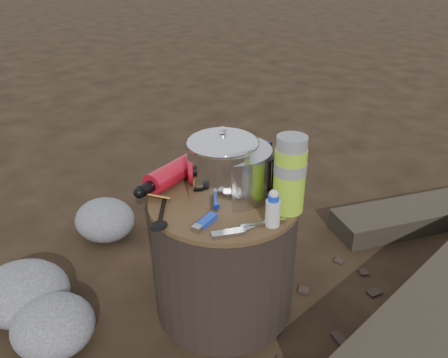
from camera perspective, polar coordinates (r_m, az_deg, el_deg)
The scene contains 16 objects.
ground at distance 1.61m, azimuth 0.00°, elevation -15.30°, with size 60.00×60.00×0.00m, color black.
stump at distance 1.48m, azimuth 0.00°, elevation -9.44°, with size 0.45×0.45×0.41m, color black.
rock_ring at distance 1.79m, azimuth -10.39°, elevation -6.69°, with size 0.49×1.07×0.21m, color slate, non-canonical shape.
log_small at distance 2.25m, azimuth 25.80°, elevation -3.41°, with size 0.19×1.06×0.09m, color #312B21.
foil_windscreen at distance 1.37m, azimuth 0.88°, elevation 1.00°, with size 0.24×0.24×0.15m, color silver.
camping_pot at distance 1.34m, azimuth -0.17°, elevation 1.75°, with size 0.21×0.21×0.21m, color white.
fuel_bottle at distance 1.46m, azimuth -6.11°, elevation 0.85°, with size 0.07×0.29×0.07m, color red, non-canonical shape.
thermos at distance 1.28m, azimuth 8.15°, elevation 0.51°, with size 0.09×0.09×0.22m, color #99D921.
travel_mug at distance 1.41m, azimuth 7.37°, elevation 0.56°, with size 0.07×0.07×0.10m, color black.
stuff_sack at distance 1.51m, azimuth 0.02°, elevation 2.81°, with size 0.15×0.13×0.11m, color gold.
food_pouch at distance 1.49m, azimuth 3.92°, elevation 2.63°, with size 0.10×0.02×0.12m, color #0F1A4A.
lighter at distance 1.25m, azimuth -2.15°, elevation -5.17°, with size 0.02×0.09×0.02m, color #1538CC.
multitool at distance 1.20m, azimuth 0.52°, elevation -6.78°, with size 0.03×0.09×0.01m, color #AFAFB4.
pot_grabber at distance 1.25m, azimuth 4.41°, elevation -5.54°, with size 0.03×0.13×0.01m, color #AFAFB4, non-canonical shape.
spork at distance 1.31m, azimuth -7.68°, elevation -3.85°, with size 0.04×0.17×0.01m, color black, non-canonical shape.
squeeze_bottle at distance 1.23m, azimuth 6.08°, elevation -3.82°, with size 0.04×0.04×0.09m, color silver.
Camera 1 is at (0.63, -1.00, 1.10)m, focal length 36.85 mm.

